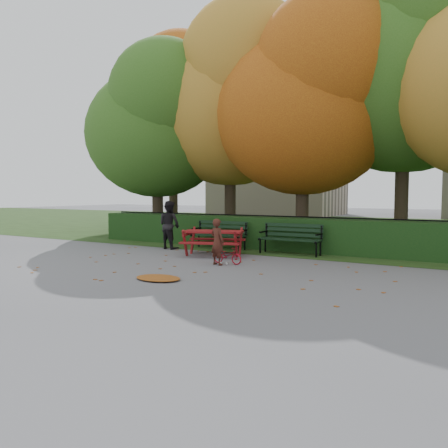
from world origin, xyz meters
The scene contains 18 objects.
ground centered at (0.00, 0.00, 0.00)m, with size 90.00×90.00×0.00m, color slate.
grass_strip centered at (0.00, 14.00, 0.01)m, with size 90.00×90.00×0.00m, color #1F3411.
building_left centered at (-9.00, 26.00, 7.50)m, with size 10.00×7.00×15.00m, color tan.
hedge centered at (0.00, 4.50, 0.50)m, with size 13.00×0.90×1.00m, color black.
iron_fence centered at (0.00, 5.30, 0.54)m, with size 14.00×0.04×1.02m.
tree_a centered at (-5.19, 5.58, 4.52)m, with size 5.88×5.60×7.48m.
tree_b centered at (-2.44, 6.75, 5.40)m, with size 6.72×6.40×8.79m.
tree_c centered at (0.83, 5.96, 4.82)m, with size 6.30×6.00×8.00m.
tree_d centered at (3.88, 7.23, 5.98)m, with size 7.14×6.80×9.58m.
tree_f centered at (-7.13, 9.24, 5.69)m, with size 6.93×6.60×9.19m.
bench_left centered at (-1.30, 3.70, 0.52)m, with size 1.80×0.57×0.88m.
bench_right centered at (1.10, 3.70, 0.52)m, with size 1.80×0.57×0.88m.
picnic_table centered at (-0.70, 2.35, 0.55)m, with size 2.00×1.80×0.80m.
leaf_pile centered at (0.16, -1.18, 0.03)m, with size 1.00×0.69×0.07m, color brown.
leaf_scatter centered at (0.00, 0.30, 0.01)m, with size 9.00×5.70×0.01m, color brown, non-canonical shape.
child centered at (0.25, 1.00, 0.57)m, with size 0.42×0.27×1.14m, color #411D15.
adult centered at (-2.68, 2.90, 0.76)m, with size 0.74×0.58×1.52m, color black.
bicycle centered at (0.39, 1.26, 0.21)m, with size 0.28×0.81×0.43m, color #A30F1F.
Camera 1 is at (5.78, -8.08, 1.75)m, focal length 35.00 mm.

